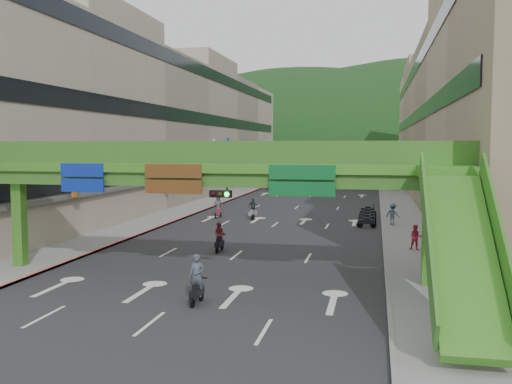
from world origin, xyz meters
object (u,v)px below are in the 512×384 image
Objects in this scene: car_silver at (273,185)px; pedestrian_red at (416,240)px; car_yellow at (329,184)px; overpass_near at (223,179)px; scooter_rider_mid at (219,237)px; scooter_rider_near at (197,281)px.

car_silver is 2.40× the size of pedestrian_red.
car_yellow is (8.18, 5.20, 0.05)m from car_silver.
overpass_near is 17.12× the size of pedestrian_red.
scooter_rider_mid is at bearing -100.15° from car_yellow.
scooter_rider_near is 63.77m from car_silver.
overpass_near is 12.74× the size of scooter_rider_near.
overpass_near is at bearing 90.26° from scooter_rider_near.
overpass_near is 6.04m from scooter_rider_near.
scooter_rider_mid is at bearing 106.81° from overpass_near.
overpass_near reaches higher than car_yellow.
car_silver is 52.09m from pedestrian_red.
pedestrian_red is at bearing 54.96° from scooter_rider_near.
car_yellow is at bearing 24.38° from car_silver.
scooter_rider_mid reaches higher than pedestrian_red.
overpass_near is 6.82× the size of car_yellow.
overpass_near is 7.13× the size of car_silver.
pedestrian_red is at bearing -77.76° from car_silver.
scooter_rider_near is 0.54× the size of car_yellow.
overpass_near is 8.94m from scooter_rider_mid.
pedestrian_red reaches higher than car_silver.
car_silver is at bearing 97.67° from overpass_near.
scooter_rider_near is 17.61m from pedestrian_red.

